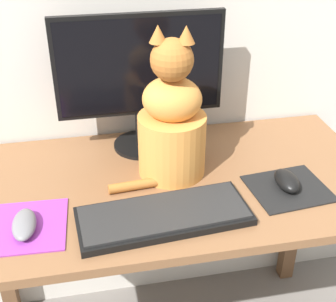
{
  "coord_description": "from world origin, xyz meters",
  "views": [
    {
      "loc": [
        -0.2,
        -1.02,
        1.43
      ],
      "look_at": [
        -0.01,
        -0.06,
        0.84
      ],
      "focal_mm": 50.0,
      "sensor_mm": 36.0,
      "label": 1
    }
  ],
  "objects_px": {
    "monitor": "(140,76)",
    "computer_mouse_left": "(24,224)",
    "cat": "(172,123)",
    "computer_mouse_right": "(287,181)",
    "keyboard": "(164,215)"
  },
  "relations": [
    {
      "from": "computer_mouse_right",
      "to": "keyboard",
      "type": "bearing_deg",
      "value": -169.31
    },
    {
      "from": "monitor",
      "to": "cat",
      "type": "distance_m",
      "value": 0.18
    },
    {
      "from": "monitor",
      "to": "cat",
      "type": "bearing_deg",
      "value": -69.07
    },
    {
      "from": "monitor",
      "to": "computer_mouse_left",
      "type": "relative_size",
      "value": 4.15
    },
    {
      "from": "monitor",
      "to": "cat",
      "type": "xyz_separation_m",
      "value": [
        0.06,
        -0.15,
        -0.07
      ]
    },
    {
      "from": "computer_mouse_left",
      "to": "cat",
      "type": "distance_m",
      "value": 0.44
    },
    {
      "from": "keyboard",
      "to": "computer_mouse_left",
      "type": "distance_m",
      "value": 0.32
    },
    {
      "from": "monitor",
      "to": "computer_mouse_right",
      "type": "bearing_deg",
      "value": -40.53
    },
    {
      "from": "computer_mouse_right",
      "to": "cat",
      "type": "height_order",
      "value": "cat"
    },
    {
      "from": "keyboard",
      "to": "cat",
      "type": "height_order",
      "value": "cat"
    },
    {
      "from": "computer_mouse_left",
      "to": "computer_mouse_right",
      "type": "relative_size",
      "value": 1.13
    },
    {
      "from": "computer_mouse_left",
      "to": "cat",
      "type": "bearing_deg",
      "value": 25.04
    },
    {
      "from": "cat",
      "to": "monitor",
      "type": "bearing_deg",
      "value": 126.07
    },
    {
      "from": "computer_mouse_left",
      "to": "computer_mouse_right",
      "type": "bearing_deg",
      "value": 3.75
    },
    {
      "from": "monitor",
      "to": "computer_mouse_right",
      "type": "height_order",
      "value": "monitor"
    }
  ]
}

